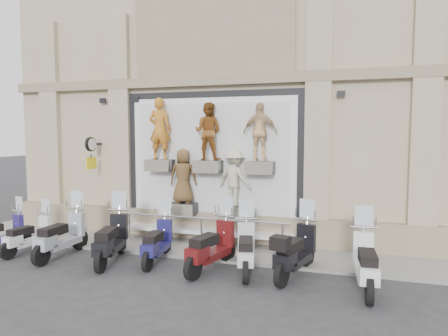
{
  "coord_description": "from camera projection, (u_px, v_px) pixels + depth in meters",
  "views": [
    {
      "loc": [
        3.88,
        -8.42,
        3.25
      ],
      "look_at": [
        0.7,
        1.9,
        2.35
      ],
      "focal_mm": 32.0,
      "sensor_mm": 36.0,
      "label": 1
    }
  ],
  "objects": [
    {
      "name": "scooter_b",
      "position": [
        29.0,
        228.0,
        10.92
      ],
      "size": [
        0.77,
        1.81,
        1.43
      ],
      "primitive_type": null,
      "rotation": [
        0.0,
        0.0,
        -0.15
      ],
      "color": "silver",
      "rests_on": "ground"
    },
    {
      "name": "scooter_i",
      "position": [
        366.0,
        251.0,
        8.29
      ],
      "size": [
        0.71,
        2.1,
        1.68
      ],
      "primitive_type": null,
      "rotation": [
        0.0,
        0.0,
        0.05
      ],
      "color": "white",
      "rests_on": "ground"
    },
    {
      "name": "scooter_f",
      "position": [
        212.0,
        236.0,
        9.51
      ],
      "size": [
        1.1,
        2.18,
        1.7
      ],
      "primitive_type": null,
      "rotation": [
        0.0,
        0.0,
        -0.25
      ],
      "color": "#4D0D0D",
      "rests_on": "ground"
    },
    {
      "name": "scooter_c",
      "position": [
        61.0,
        226.0,
        10.55
      ],
      "size": [
        0.61,
        2.09,
        1.69
      ],
      "primitive_type": null,
      "rotation": [
        0.0,
        0.0,
        0.0
      ],
      "color": "#91949D",
      "rests_on": "ground"
    },
    {
      "name": "scooter_h",
      "position": [
        296.0,
        240.0,
        9.08
      ],
      "size": [
        1.15,
        2.19,
        1.7
      ],
      "primitive_type": null,
      "rotation": [
        0.0,
        0.0,
        -0.27
      ],
      "color": "black",
      "rests_on": "ground"
    },
    {
      "name": "shop_vitrine",
      "position": [
        211.0,
        163.0,
        11.83
      ],
      "size": [
        5.6,
        0.92,
        4.3
      ],
      "color": "black",
      "rests_on": "ground"
    },
    {
      "name": "scooter_e",
      "position": [
        157.0,
        233.0,
        10.12
      ],
      "size": [
        0.77,
        1.95,
        1.54
      ],
      "primitive_type": null,
      "rotation": [
        0.0,
        0.0,
        0.12
      ],
      "color": "#191650",
      "rests_on": "ground"
    },
    {
      "name": "guard_rail",
      "position": [
        201.0,
        233.0,
        11.29
      ],
      "size": [
        5.06,
        0.1,
        0.93
      ],
      "primitive_type": null,
      "color": "#9EA0A5",
      "rests_on": "ground"
    },
    {
      "name": "ground",
      "position": [
        172.0,
        273.0,
        9.42
      ],
      "size": [
        90.0,
        90.0,
        0.0
      ],
      "primitive_type": "plane",
      "color": "#303032",
      "rests_on": "ground"
    },
    {
      "name": "scooter_d",
      "position": [
        111.0,
        229.0,
        10.12
      ],
      "size": [
        1.12,
        2.23,
        1.74
      ],
      "primitive_type": null,
      "rotation": [
        0.0,
        0.0,
        0.24
      ],
      "color": "black",
      "rests_on": "ground"
    },
    {
      "name": "sidewalk",
      "position": [
        203.0,
        247.0,
        11.42
      ],
      "size": [
        16.0,
        2.2,
        0.08
      ],
      "primitive_type": "cube",
      "color": "gray",
      "rests_on": "ground"
    },
    {
      "name": "building",
      "position": [
        245.0,
        64.0,
        15.59
      ],
      "size": [
        14.0,
        8.6,
        12.0
      ],
      "primitive_type": null,
      "color": "tan",
      "rests_on": "ground"
    },
    {
      "name": "scooter_g",
      "position": [
        246.0,
        238.0,
        9.38
      ],
      "size": [
        1.03,
        2.09,
        1.63
      ],
      "primitive_type": null,
      "rotation": [
        0.0,
        0.0,
        0.23
      ],
      "color": "silver",
      "rests_on": "ground"
    },
    {
      "name": "clock_sign_bracket",
      "position": [
        91.0,
        149.0,
        12.69
      ],
      "size": [
        0.1,
        0.8,
        1.02
      ],
      "color": "black",
      "rests_on": "ground"
    }
  ]
}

